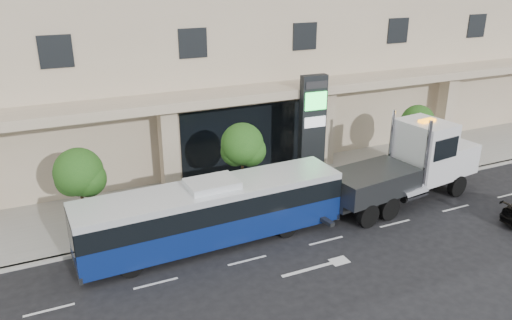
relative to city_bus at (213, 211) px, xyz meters
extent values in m
plane|color=black|center=(4.76, -0.59, -1.57)|extent=(120.00, 120.00, 0.00)
cube|color=gray|center=(4.76, 4.41, -1.50)|extent=(120.00, 6.00, 0.15)
cube|color=gray|center=(4.76, 1.41, -1.50)|extent=(120.00, 0.30, 0.15)
cube|color=tan|center=(4.76, 6.21, 3.63)|extent=(60.00, 2.80, 0.50)
cube|color=black|center=(4.76, 7.38, 0.58)|extent=(8.00, 0.12, 4.00)
cube|color=tan|center=(-0.24, 6.21, 1.03)|extent=(0.90, 0.90, 4.90)
cube|color=tan|center=(9.76, 6.21, 1.03)|extent=(0.90, 0.90, 4.90)
cube|color=tan|center=(19.76, 6.21, 1.03)|extent=(0.90, 0.90, 4.90)
cylinder|color=#422B19|center=(-5.24, 3.01, -0.02)|extent=(0.14, 0.14, 2.80)
sphere|color=#164614|center=(-5.24, 3.01, 1.70)|extent=(2.20, 2.20, 2.20)
sphere|color=#164614|center=(-4.89, 2.81, 1.38)|extent=(1.65, 1.65, 1.65)
sphere|color=#164614|center=(-5.54, 3.21, 1.30)|extent=(1.54, 1.54, 1.54)
cylinder|color=#422B19|center=(2.76, 3.01, 0.05)|extent=(0.14, 0.14, 2.94)
sphere|color=#164614|center=(2.76, 3.01, 1.85)|extent=(2.20, 2.20, 2.20)
sphere|color=#164614|center=(3.11, 2.81, 1.52)|extent=(1.65, 1.65, 1.65)
sphere|color=#164614|center=(2.46, 3.21, 1.43)|extent=(1.54, 1.54, 1.54)
cylinder|color=#422B19|center=(14.26, 3.01, -0.06)|extent=(0.14, 0.14, 2.73)
sphere|color=#164614|center=(14.26, 3.01, 1.62)|extent=(2.00, 2.00, 2.00)
sphere|color=#164614|center=(14.61, 2.81, 1.31)|extent=(1.50, 1.50, 1.50)
sphere|color=#164614|center=(13.96, 3.21, 1.23)|extent=(1.40, 1.40, 1.40)
cylinder|color=black|center=(-4.01, -1.18, -1.07)|extent=(1.02, 0.33, 1.01)
cylinder|color=black|center=(-4.08, 0.95, -1.07)|extent=(1.02, 0.33, 1.01)
cylinder|color=black|center=(3.28, -0.97, -1.07)|extent=(1.02, 0.33, 1.01)
cylinder|color=black|center=(3.22, 1.16, -1.07)|extent=(1.02, 0.33, 1.01)
cube|color=navy|center=(0.01, 0.00, -0.61)|extent=(12.23, 2.89, 1.22)
cube|color=black|center=(0.01, 0.00, 0.45)|extent=(12.23, 2.93, 0.91)
cube|color=silver|center=(0.01, 0.00, 1.06)|extent=(12.23, 2.89, 0.30)
cube|color=silver|center=(0.01, 0.00, 1.37)|extent=(2.28, 1.69, 0.30)
cube|color=#2D3033|center=(-6.02, -0.18, -1.12)|extent=(0.21, 2.54, 0.30)
cube|color=#2D3033|center=(6.03, 0.18, -1.12)|extent=(0.21, 2.54, 0.30)
cube|color=#2D3033|center=(10.69, -0.17, -0.70)|extent=(9.36, 2.27, 0.44)
cube|color=silver|center=(14.22, 0.28, 0.34)|extent=(2.49, 2.78, 1.64)
cube|color=silver|center=(15.31, 0.42, 0.34)|extent=(0.36, 2.18, 1.31)
cube|color=silver|center=(12.05, 0.00, 1.11)|extent=(2.52, 2.99, 3.17)
cube|color=black|center=(13.08, 0.14, 1.60)|extent=(0.41, 2.40, 1.31)
cylinder|color=silver|center=(11.01, -1.34, 1.38)|extent=(0.22, 0.22, 3.72)
cylinder|color=silver|center=(10.70, 1.04, 1.38)|extent=(0.22, 0.22, 3.72)
cube|color=#2D3033|center=(8.36, -0.47, 0.12)|extent=(4.89, 3.19, 1.20)
cube|color=#2D3033|center=(5.75, -0.81, -0.53)|extent=(1.78, 0.53, 0.24)
cube|color=#2D3033|center=(5.10, -0.89, -0.97)|extent=(0.52, 1.99, 0.20)
cube|color=orange|center=(12.05, 0.00, 2.75)|extent=(1.03, 0.51, 0.15)
cylinder|color=black|center=(13.93, -0.91, -0.97)|extent=(1.24, 0.50, 1.20)
cylinder|color=black|center=(13.64, 1.37, -0.97)|extent=(1.24, 0.50, 1.20)
cylinder|color=black|center=(8.72, -1.58, -0.97)|extent=(1.24, 0.50, 1.20)
cylinder|color=black|center=(8.43, 0.70, -0.97)|extent=(1.24, 0.50, 1.20)
cylinder|color=black|center=(7.31, -1.76, -0.97)|extent=(1.24, 0.50, 1.20)
cylinder|color=black|center=(7.02, 0.51, -0.97)|extent=(1.24, 0.50, 1.20)
cube|color=black|center=(7.83, 4.56, 1.64)|extent=(1.55, 0.59, 6.12)
cube|color=#24D949|center=(7.83, 4.28, 3.27)|extent=(1.33, 0.13, 1.02)
cube|color=silver|center=(7.83, 4.28, 2.05)|extent=(1.33, 0.13, 0.61)
cube|color=#262628|center=(7.83, 4.28, 4.19)|extent=(1.33, 0.13, 0.41)
camera|label=1|loc=(-6.66, -19.08, 10.22)|focal=35.00mm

